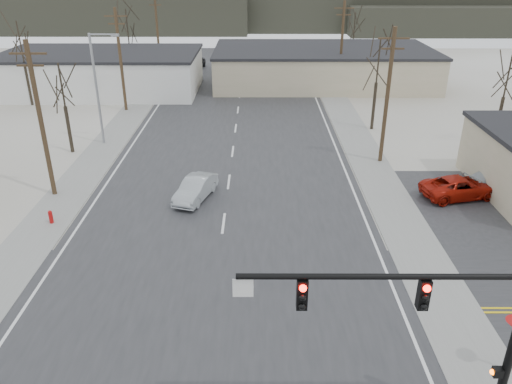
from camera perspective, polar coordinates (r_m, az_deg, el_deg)
ground at (r=23.07m, az=-4.99°, el=-13.35°), size 140.00×140.00×0.00m
main_road at (r=35.97m, az=-3.04°, el=1.81°), size 18.00×110.00×0.05m
cross_road at (r=23.06m, az=-5.00°, el=-13.31°), size 90.00×10.00×0.04m
sidewalk_left at (r=42.46m, az=-17.17°, el=4.46°), size 3.00×90.00×0.06m
sidewalk_right at (r=41.44m, az=12.17°, el=4.53°), size 3.00×90.00×0.06m
traffic_signal_mast at (r=16.32m, az=21.89°, el=-13.38°), size 8.95×0.43×7.20m
fire_hydrant at (r=31.86m, az=-22.40°, el=-2.64°), size 0.24×0.24×0.87m
building_left_far at (r=61.85m, az=-17.21°, el=12.99°), size 22.30×12.30×4.50m
building_right_far at (r=63.61m, az=7.62°, el=14.10°), size 26.30×14.30×4.30m
upole_left_b at (r=34.08m, az=-23.41°, el=7.69°), size 2.20×0.30×10.00m
upole_left_c at (r=52.51m, az=-15.23°, el=14.50°), size 2.20×0.30×10.00m
upole_left_d at (r=71.79m, az=-11.21°, el=17.62°), size 2.20×0.30×10.00m
upole_right_a at (r=38.26m, az=14.80°, el=10.70°), size 2.20×0.30×10.00m
upole_right_b at (r=59.39m, az=9.76°, el=16.18°), size 2.20×0.30×10.00m
streetlight_main at (r=42.94m, az=-17.57°, el=11.73°), size 2.40×0.25×9.00m
tree_left_near at (r=41.79m, az=-21.29°, el=11.04°), size 3.30×3.30×7.35m
tree_right_mid at (r=45.93m, az=13.80°, el=14.08°), size 3.74×3.74×8.33m
tree_left_far at (r=66.38m, az=-14.48°, el=17.64°), size 3.96×3.96×8.82m
tree_right_far at (r=71.65m, az=11.16°, el=17.90°), size 3.52×3.52×7.84m
tree_lot at (r=45.50m, az=26.82°, el=11.58°), size 3.52×3.52×7.84m
tree_left_mid at (r=57.76m, az=-25.31°, el=15.02°), size 3.96×3.96×8.82m
hill_left at (r=116.48m, az=-19.42°, el=18.71°), size 70.00×18.00×7.00m
hill_center at (r=115.07m, az=7.10°, el=20.30°), size 80.00×18.00×9.00m
hill_right at (r=118.67m, az=25.27°, el=17.52°), size 60.00×18.00×5.50m
sedan_crossing at (r=32.51m, az=-6.92°, el=0.38°), size 2.73×4.54×1.41m
car_far_a at (r=71.16m, az=-0.18°, el=14.41°), size 3.54×5.70×1.54m
car_far_b at (r=72.50m, az=-6.84°, el=14.45°), size 2.52×4.81×1.56m
car_parked_red at (r=35.12m, az=22.25°, el=0.51°), size 5.47×3.43×1.41m
car_parked_silver at (r=37.42m, az=25.50°, el=1.27°), size 4.69×3.34×1.26m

